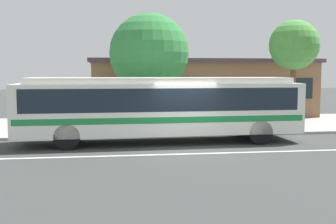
% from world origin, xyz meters
% --- Properties ---
extents(ground_plane, '(120.00, 120.00, 0.00)m').
position_xyz_m(ground_plane, '(0.00, 0.00, 0.00)').
color(ground_plane, '#363938').
extents(sidewalk_slab, '(60.00, 8.00, 0.12)m').
position_xyz_m(sidewalk_slab, '(0.00, 7.17, 0.06)').
color(sidewalk_slab, '#979794').
rests_on(sidewalk_slab, ground_plane).
extents(lane_stripe_center, '(56.00, 0.16, 0.01)m').
position_xyz_m(lane_stripe_center, '(0.00, -0.80, 0.00)').
color(lane_stripe_center, silver).
rests_on(lane_stripe_center, ground_plane).
extents(transit_bus, '(11.80, 2.82, 2.74)m').
position_xyz_m(transit_bus, '(-0.86, 1.82, 1.60)').
color(transit_bus, white).
rests_on(transit_bus, ground_plane).
extents(pedestrian_waiting_near_sign, '(0.48, 0.48, 1.71)m').
position_xyz_m(pedestrian_waiting_near_sign, '(3.67, 4.46, 1.12)').
color(pedestrian_waiting_near_sign, navy).
rests_on(pedestrian_waiting_near_sign, sidewalk_slab).
extents(street_tree_near_stop, '(4.17, 4.17, 5.92)m').
position_xyz_m(street_tree_near_stop, '(-0.91, 6.43, 3.95)').
color(street_tree_near_stop, brown).
rests_on(street_tree_near_stop, sidewalk_slab).
extents(street_tree_mid_block, '(2.73, 2.73, 5.70)m').
position_xyz_m(street_tree_mid_block, '(7.08, 6.42, 4.41)').
color(street_tree_mid_block, brown).
rests_on(street_tree_mid_block, sidewalk_slab).
extents(station_building, '(14.58, 9.20, 3.81)m').
position_xyz_m(station_building, '(3.03, 13.44, 1.91)').
color(station_building, '#865E41').
rests_on(station_building, ground_plane).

